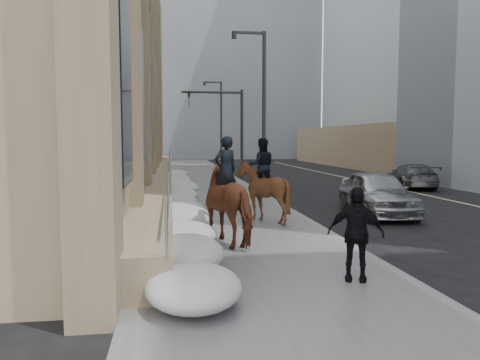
# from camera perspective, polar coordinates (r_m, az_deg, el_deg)

# --- Properties ---
(ground) EXTENTS (140.00, 140.00, 0.00)m
(ground) POSITION_cam_1_polar(r_m,az_deg,el_deg) (9.62, 2.26, -11.26)
(ground) COLOR black
(ground) RESTS_ON ground
(sidewalk) EXTENTS (5.00, 80.00, 0.12)m
(sidewalk) POSITION_cam_1_polar(r_m,az_deg,el_deg) (19.33, -3.23, -2.87)
(sidewalk) COLOR #59595B
(sidewalk) RESTS_ON ground
(curb) EXTENTS (0.24, 80.00, 0.12)m
(curb) POSITION_cam_1_polar(r_m,az_deg,el_deg) (19.74, 4.37, -2.71)
(curb) COLOR slate
(curb) RESTS_ON ground
(lane_line) EXTENTS (0.15, 70.00, 0.01)m
(lane_line) POSITION_cam_1_polar(r_m,az_deg,el_deg) (22.81, 24.07, -2.24)
(lane_line) COLOR #BFB78C
(lane_line) RESTS_ON ground
(limestone_building) EXTENTS (6.10, 44.00, 18.00)m
(limestone_building) POSITION_cam_1_polar(r_m,az_deg,el_deg) (29.91, -15.69, 16.76)
(limestone_building) COLOR #978163
(limestone_building) RESTS_ON ground
(bg_building_mid) EXTENTS (30.00, 12.00, 28.00)m
(bg_building_mid) POSITION_cam_1_polar(r_m,az_deg,el_deg) (70.23, -3.74, 14.20)
(bg_building_mid) COLOR slate
(bg_building_mid) RESTS_ON ground
(bg_building_far) EXTENTS (24.00, 12.00, 20.00)m
(bg_building_far) POSITION_cam_1_polar(r_m,az_deg,el_deg) (81.52, -11.56, 9.99)
(bg_building_far) COLOR gray
(bg_building_far) RESTS_ON ground
(streetlight_mid) EXTENTS (1.71, 0.24, 8.00)m
(streetlight_mid) POSITION_cam_1_polar(r_m,az_deg,el_deg) (23.58, 2.55, 9.55)
(streetlight_mid) COLOR #2D2D30
(streetlight_mid) RESTS_ON ground
(streetlight_far) EXTENTS (1.71, 0.24, 8.00)m
(streetlight_far) POSITION_cam_1_polar(r_m,az_deg,el_deg) (43.35, -2.52, 7.44)
(streetlight_far) COLOR #2D2D30
(streetlight_far) RESTS_ON ground
(traffic_signal) EXTENTS (4.10, 0.22, 6.00)m
(traffic_signal) POSITION_cam_1_polar(r_m,az_deg,el_deg) (31.34, -1.46, 7.35)
(traffic_signal) COLOR #2D2D30
(traffic_signal) RESTS_ON ground
(snow_bank) EXTENTS (1.70, 18.10, 0.76)m
(snow_bank) POSITION_cam_1_polar(r_m,az_deg,el_deg) (17.33, -7.36, -2.44)
(snow_bank) COLOR silver
(snow_bank) RESTS_ON sidewalk
(mounted_horse_left) EXTENTS (1.94, 2.59, 2.66)m
(mounted_horse_left) POSITION_cam_1_polar(r_m,az_deg,el_deg) (11.63, -0.89, -2.49)
(mounted_horse_left) COLOR #532819
(mounted_horse_left) RESTS_ON sidewalk
(mounted_horse_right) EXTENTS (1.66, 1.84, 2.61)m
(mounted_horse_right) POSITION_cam_1_polar(r_m,az_deg,el_deg) (14.63, 2.73, -0.90)
(mounted_horse_right) COLOR #412412
(mounted_horse_right) RESTS_ON sidewalk
(pedestrian) EXTENTS (1.09, 0.75, 1.72)m
(pedestrian) POSITION_cam_1_polar(r_m,az_deg,el_deg) (8.81, 13.90, -6.36)
(pedestrian) COLOR black
(pedestrian) RESTS_ON sidewalk
(car_silver) EXTENTS (2.35, 4.82, 1.59)m
(car_silver) POSITION_cam_1_polar(r_m,az_deg,el_deg) (17.37, 16.32, -1.51)
(car_silver) COLOR #9FA0A6
(car_silver) RESTS_ON ground
(car_grey) EXTENTS (2.79, 4.93, 1.35)m
(car_grey) POSITION_cam_1_polar(r_m,az_deg,el_deg) (27.70, 20.17, 0.48)
(car_grey) COLOR #585A60
(car_grey) RESTS_ON ground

